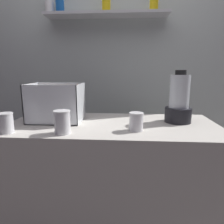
# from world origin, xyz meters

# --- Properties ---
(counter) EXTENTS (1.40, 0.64, 0.90)m
(counter) POSITION_xyz_m (0.00, 0.00, 0.45)
(counter) COLOR beige
(counter) RESTS_ON ground_plane
(back_wall_unit) EXTENTS (2.60, 0.24, 2.50)m
(back_wall_unit) POSITION_xyz_m (-0.01, 0.77, 1.27)
(back_wall_unit) COLOR silver
(back_wall_unit) RESTS_ON ground_plane
(carrot_display_bin) EXTENTS (0.36, 0.25, 0.26)m
(carrot_display_bin) POSITION_xyz_m (-0.40, 0.06, 0.98)
(carrot_display_bin) COLOR white
(carrot_display_bin) RESTS_ON counter
(blender_pitcher) EXTENTS (0.18, 0.18, 0.35)m
(blender_pitcher) POSITION_xyz_m (0.45, 0.08, 1.04)
(blender_pitcher) COLOR black
(blender_pitcher) RESTS_ON counter
(juice_cup_beet_far_left) EXTENTS (0.08, 0.08, 0.12)m
(juice_cup_beet_far_left) POSITION_xyz_m (-0.59, -0.24, 0.95)
(juice_cup_beet_far_left) COLOR white
(juice_cup_beet_far_left) RESTS_ON counter
(juice_cup_mango_left) EXTENTS (0.09, 0.09, 0.13)m
(juice_cup_mango_left) POSITION_xyz_m (-0.26, -0.23, 0.96)
(juice_cup_mango_left) COLOR white
(juice_cup_mango_left) RESTS_ON counter
(juice_cup_orange_middle) EXTENTS (0.09, 0.09, 0.11)m
(juice_cup_orange_middle) POSITION_xyz_m (0.15, -0.14, 0.95)
(juice_cup_orange_middle) COLOR white
(juice_cup_orange_middle) RESTS_ON counter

